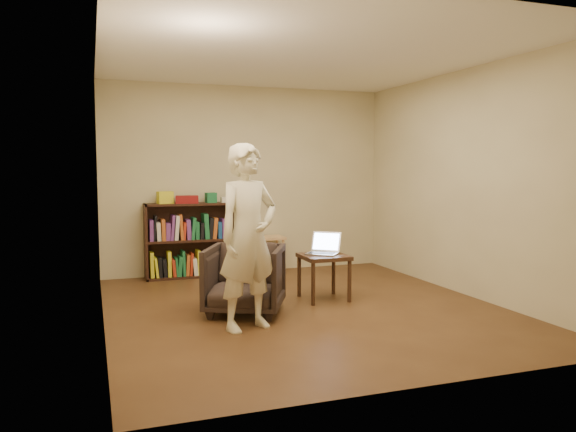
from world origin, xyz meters
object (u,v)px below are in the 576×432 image
object	(u,v)px
laptop	(324,249)
bookshelf	(190,244)
side_table	(324,262)
person	(248,237)
armchair	(245,279)
stool	(271,243)

from	to	relation	value
laptop	bookshelf	bearing A→B (deg)	164.60
laptop	side_table	bearing A→B (deg)	-70.75
side_table	person	world-z (taller)	person
armchair	person	distance (m)	0.74
bookshelf	side_table	world-z (taller)	bookshelf
stool	side_table	size ratio (longest dim) A/B	1.01
armchair	side_table	size ratio (longest dim) A/B	1.52
side_table	laptop	size ratio (longest dim) A/B	1.08
bookshelf	stool	distance (m)	1.12
bookshelf	side_table	bearing A→B (deg)	-56.59
stool	armchair	xyz separation A→B (m)	(-0.92, -2.02, -0.07)
person	bookshelf	bearing A→B (deg)	71.18
armchair	side_table	bearing A→B (deg)	41.81
bookshelf	person	world-z (taller)	person
armchair	side_table	distance (m)	1.03
armchair	side_table	world-z (taller)	armchair
stool	armchair	distance (m)	2.22
person	stool	bearing A→B (deg)	47.37
bookshelf	laptop	xyz separation A→B (m)	(1.21, -1.73, 0.12)
armchair	laptop	bearing A→B (deg)	44.96
stool	person	world-z (taller)	person
armchair	laptop	size ratio (longest dim) A/B	1.63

